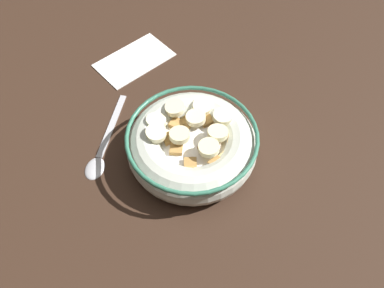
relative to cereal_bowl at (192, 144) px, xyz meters
The scene contains 4 objects.
ground_plane 3.94cm from the cereal_bowl, 33.02° to the left, with size 138.35×138.35×2.00cm, color #332116.
cereal_bowl is the anchor object (origin of this frame).
spoon 13.90cm from the cereal_bowl, 59.51° to the right, with size 15.97×7.64×0.80cm.
folded_napkin 23.05cm from the cereal_bowl, 121.16° to the right, with size 13.15×7.89×0.30cm, color white.
Camera 1 is at (27.42, 17.14, 48.97)cm, focal length 36.81 mm.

